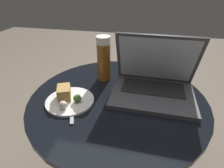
% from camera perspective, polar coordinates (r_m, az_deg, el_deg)
% --- Properties ---
extents(table, '(0.71, 0.71, 0.54)m').
position_cam_1_polar(table, '(0.82, 1.67, -13.08)').
color(table, black).
rests_on(table, ground_plane).
extents(laptop, '(0.33, 0.25, 0.24)m').
position_cam_1_polar(laptop, '(0.73, 13.44, 0.46)').
color(laptop, '#47474C').
rests_on(laptop, table).
extents(beer_glass, '(0.06, 0.06, 0.20)m').
position_cam_1_polar(beer_glass, '(0.80, -2.72, 8.25)').
color(beer_glass, brown).
rests_on(beer_glass, table).
extents(snack_plate, '(0.19, 0.19, 0.06)m').
position_cam_1_polar(snack_plate, '(0.70, -14.08, -4.55)').
color(snack_plate, white).
rests_on(snack_plate, table).
extents(fork, '(0.08, 0.16, 0.00)m').
position_cam_1_polar(fork, '(0.68, -12.90, -7.00)').
color(fork, '#B2B2B7').
rests_on(fork, table).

